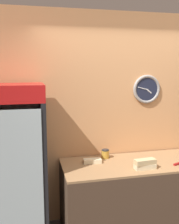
{
  "coord_description": "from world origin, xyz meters",
  "views": [
    {
      "loc": [
        -1.31,
        -1.91,
        1.99
      ],
      "look_at": [
        -0.66,
        0.92,
        1.51
      ],
      "focal_mm": 42.0,
      "sensor_mm": 36.0,
      "label": 1
    }
  ],
  "objects": [
    {
      "name": "prep_counter",
      "position": [
        0.0,
        0.92,
        0.43
      ],
      "size": [
        1.94,
        0.74,
        0.86
      ],
      "color": "#4C3828",
      "rests_on": "ground_plane"
    },
    {
      "name": "sandwich_stack_middle",
      "position": [
        -0.06,
        0.7,
        0.95
      ],
      "size": [
        0.25,
        0.12,
        0.06
      ],
      "color": "tan",
      "rests_on": "sandwich_stack_bottom"
    },
    {
      "name": "condiment_jar",
      "position": [
        -0.39,
        1.16,
        0.92
      ],
      "size": [
        0.1,
        0.1,
        0.11
      ],
      "color": "gold",
      "rests_on": "prep_counter"
    },
    {
      "name": "sandwich_stack_bottom",
      "position": [
        -0.06,
        0.7,
        0.89
      ],
      "size": [
        0.25,
        0.11,
        0.06
      ],
      "color": "beige",
      "rests_on": "prep_counter"
    },
    {
      "name": "wall_back",
      "position": [
        0.0,
        1.34,
        1.35
      ],
      "size": [
        5.2,
        0.1,
        2.7
      ],
      "color": "tan",
      "rests_on": "ground_plane"
    },
    {
      "name": "beverage_cooler",
      "position": [
        -1.53,
        1.02,
        1.0
      ],
      "size": [
        0.75,
        0.62,
        1.83
      ],
      "color": "black",
      "rests_on": "ground_plane"
    },
    {
      "name": "sandwich_flat_left",
      "position": [
        -0.59,
        1.03,
        0.89
      ],
      "size": [
        0.22,
        0.12,
        0.05
      ],
      "color": "beige",
      "rests_on": "prep_counter"
    }
  ]
}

